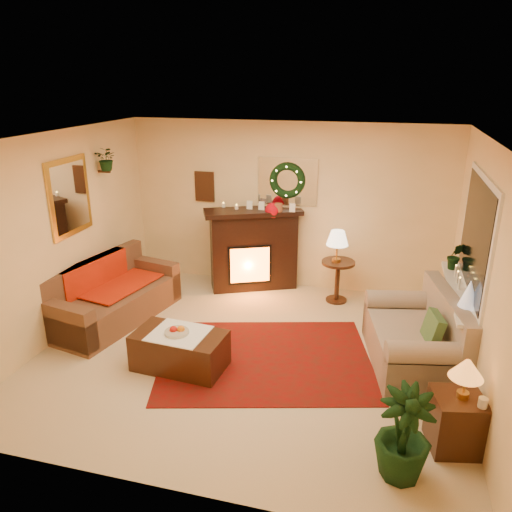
% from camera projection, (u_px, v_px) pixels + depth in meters
% --- Properties ---
extents(floor, '(5.00, 5.00, 0.00)m').
position_uv_depth(floor, '(249.00, 353.00, 6.16)').
color(floor, beige).
rests_on(floor, ground).
extents(ceiling, '(5.00, 5.00, 0.00)m').
position_uv_depth(ceiling, '(248.00, 138.00, 5.27)').
color(ceiling, white).
rests_on(ceiling, ground).
extents(wall_back, '(5.00, 5.00, 0.00)m').
position_uv_depth(wall_back, '(287.00, 207.00, 7.76)').
color(wall_back, '#EFD88C').
rests_on(wall_back, ground).
extents(wall_front, '(5.00, 5.00, 0.00)m').
position_uv_depth(wall_front, '(166.00, 353.00, 3.67)').
color(wall_front, '#EFD88C').
rests_on(wall_front, ground).
extents(wall_left, '(4.50, 4.50, 0.00)m').
position_uv_depth(wall_left, '(59.00, 237.00, 6.32)').
color(wall_left, '#EFD88C').
rests_on(wall_left, ground).
extents(wall_right, '(4.50, 4.50, 0.00)m').
position_uv_depth(wall_right, '(482.00, 275.00, 5.11)').
color(wall_right, '#EFD88C').
rests_on(wall_right, ground).
extents(area_rug, '(2.91, 2.47, 0.01)m').
position_uv_depth(area_rug, '(265.00, 359.00, 6.02)').
color(area_rug, '#650302').
rests_on(area_rug, floor).
extents(sofa, '(1.23, 2.08, 0.84)m').
position_uv_depth(sofa, '(114.00, 291.00, 6.86)').
color(sofa, brown).
rests_on(sofa, floor).
extents(red_throw, '(0.73, 1.18, 0.02)m').
position_uv_depth(red_throw, '(118.00, 284.00, 7.02)').
color(red_throw, red).
rests_on(red_throw, sofa).
extents(fireplace, '(1.38, 0.94, 1.22)m').
position_uv_depth(fireplace, '(254.00, 255.00, 7.90)').
color(fireplace, black).
rests_on(fireplace, floor).
extents(poinsettia, '(0.23, 0.23, 0.23)m').
position_uv_depth(poinsettia, '(273.00, 210.00, 7.55)').
color(poinsettia, '#BD010F').
rests_on(poinsettia, fireplace).
extents(mantel_candle_a, '(0.06, 0.06, 0.18)m').
position_uv_depth(mantel_candle_a, '(224.00, 209.00, 7.80)').
color(mantel_candle_a, silver).
rests_on(mantel_candle_a, fireplace).
extents(mantel_candle_b, '(0.06, 0.06, 0.18)m').
position_uv_depth(mantel_candle_b, '(237.00, 211.00, 7.68)').
color(mantel_candle_b, white).
rests_on(mantel_candle_b, fireplace).
extents(mantel_mirror, '(0.92, 0.02, 0.72)m').
position_uv_depth(mantel_mirror, '(287.00, 182.00, 7.61)').
color(mantel_mirror, white).
rests_on(mantel_mirror, wall_back).
extents(wreath, '(0.55, 0.11, 0.55)m').
position_uv_depth(wreath, '(287.00, 181.00, 7.56)').
color(wreath, '#194719').
rests_on(wreath, wall_back).
extents(wall_art, '(0.32, 0.03, 0.48)m').
position_uv_depth(wall_art, '(205.00, 186.00, 7.98)').
color(wall_art, '#381E11').
rests_on(wall_art, wall_back).
extents(gold_mirror, '(0.03, 0.84, 1.00)m').
position_uv_depth(gold_mirror, '(69.00, 197.00, 6.43)').
color(gold_mirror, gold).
rests_on(gold_mirror, wall_left).
extents(hanging_plant, '(0.33, 0.28, 0.36)m').
position_uv_depth(hanging_plant, '(108.00, 170.00, 7.00)').
color(hanging_plant, '#194719').
rests_on(hanging_plant, wall_left).
extents(loveseat, '(1.20, 1.70, 0.90)m').
position_uv_depth(loveseat, '(413.00, 333.00, 5.77)').
color(loveseat, gray).
rests_on(loveseat, floor).
extents(window_frame, '(0.03, 1.86, 1.36)m').
position_uv_depth(window_frame, '(477.00, 236.00, 5.53)').
color(window_frame, white).
rests_on(window_frame, wall_right).
extents(window_glass, '(0.02, 1.70, 1.22)m').
position_uv_depth(window_glass, '(475.00, 236.00, 5.54)').
color(window_glass, black).
rests_on(window_glass, wall_right).
extents(window_sill, '(0.22, 1.86, 0.04)m').
position_uv_depth(window_sill, '(458.00, 291.00, 5.79)').
color(window_sill, white).
rests_on(window_sill, wall_right).
extents(mini_tree, '(0.21, 0.21, 0.31)m').
position_uv_depth(mini_tree, '(469.00, 294.00, 5.29)').
color(mini_tree, white).
rests_on(mini_tree, window_sill).
extents(sill_plant, '(0.25, 0.20, 0.46)m').
position_uv_depth(sill_plant, '(456.00, 255.00, 6.32)').
color(sill_plant, '#215729').
rests_on(sill_plant, window_sill).
extents(side_table_round, '(0.63, 0.63, 0.64)m').
position_uv_depth(side_table_round, '(337.00, 281.00, 7.47)').
color(side_table_round, '#3F2511').
rests_on(side_table_round, floor).
extents(lamp_cream, '(0.32, 0.32, 0.49)m').
position_uv_depth(lamp_cream, '(337.00, 247.00, 7.26)').
color(lamp_cream, '#FCE8C1').
rests_on(lamp_cream, side_table_round).
extents(end_table_square, '(0.52, 0.52, 0.54)m').
position_uv_depth(end_table_square, '(456.00, 422.00, 4.52)').
color(end_table_square, black).
rests_on(end_table_square, floor).
extents(lamp_tiffany, '(0.30, 0.30, 0.44)m').
position_uv_depth(lamp_tiffany, '(466.00, 377.00, 4.35)').
color(lamp_tiffany, orange).
rests_on(lamp_tiffany, end_table_square).
extents(coffee_table, '(1.09, 0.66, 0.44)m').
position_uv_depth(coffee_table, '(180.00, 351.00, 5.79)').
color(coffee_table, '#4E3420').
rests_on(coffee_table, floor).
extents(fruit_bowl, '(0.28, 0.28, 0.06)m').
position_uv_depth(fruit_bowl, '(177.00, 333.00, 5.70)').
color(fruit_bowl, beige).
rests_on(fruit_bowl, coffee_table).
extents(floor_palm, '(1.65, 1.65, 2.52)m').
position_uv_depth(floor_palm, '(404.00, 431.00, 4.13)').
color(floor_palm, '#124C12').
rests_on(floor_palm, floor).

